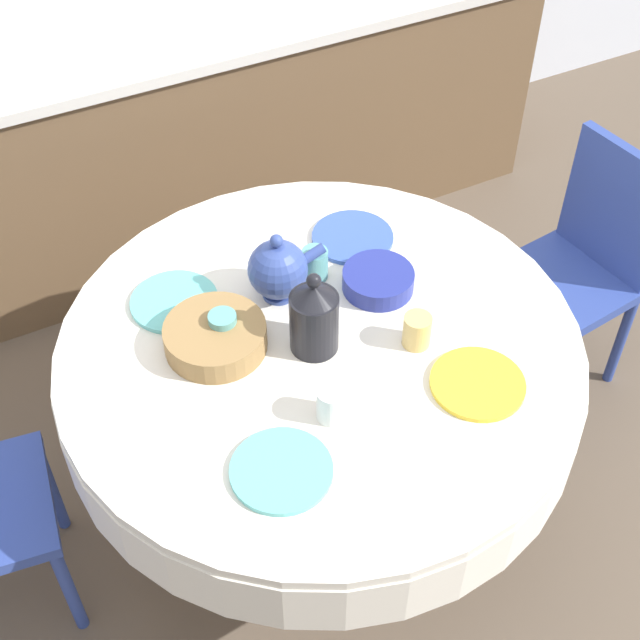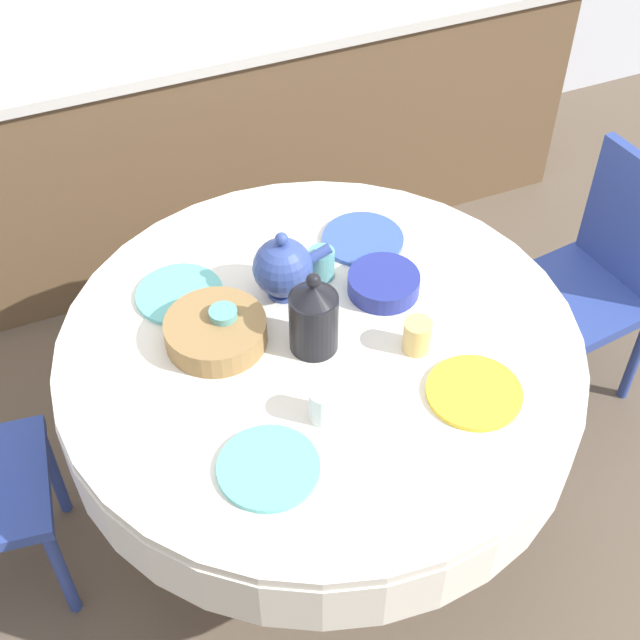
# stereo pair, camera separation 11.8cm
# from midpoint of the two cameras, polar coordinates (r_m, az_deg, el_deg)

# --- Properties ---
(ground_plane) EXTENTS (12.00, 12.00, 0.00)m
(ground_plane) POSITION_cam_midpoint_polar(r_m,az_deg,el_deg) (2.96, -1.17, -11.21)
(ground_plane) COLOR brown
(kitchen_counter) EXTENTS (3.24, 0.64, 0.94)m
(kitchen_counter) POSITION_cam_midpoint_polar(r_m,az_deg,el_deg) (3.61, -11.80, 10.88)
(kitchen_counter) COLOR brown
(kitchen_counter) RESTS_ON ground_plane
(dining_table) EXTENTS (1.42, 1.42, 0.74)m
(dining_table) POSITION_cam_midpoint_polar(r_m,az_deg,el_deg) (2.46, -1.38, -3.31)
(dining_table) COLOR tan
(dining_table) RESTS_ON ground_plane
(chair_left) EXTENTS (0.45, 0.45, 0.89)m
(chair_left) POSITION_cam_midpoint_polar(r_m,az_deg,el_deg) (3.07, 15.29, 3.67)
(chair_left) COLOR #2D428E
(chair_left) RESTS_ON ground_plane
(plate_near_left) EXTENTS (0.24, 0.24, 0.01)m
(plate_near_left) POSITION_cam_midpoint_polar(r_m,az_deg,el_deg) (2.11, -4.12, -9.63)
(plate_near_left) COLOR #60BCB7
(plate_near_left) RESTS_ON dining_table
(cup_near_left) EXTENTS (0.08, 0.08, 0.09)m
(cup_near_left) POSITION_cam_midpoint_polar(r_m,az_deg,el_deg) (2.17, -0.82, -5.43)
(cup_near_left) COLOR white
(cup_near_left) RESTS_ON dining_table
(plate_near_right) EXTENTS (0.24, 0.24, 0.01)m
(plate_near_right) POSITION_cam_midpoint_polar(r_m,az_deg,el_deg) (2.29, 8.59, -4.08)
(plate_near_right) COLOR yellow
(plate_near_right) RESTS_ON dining_table
(cup_near_right) EXTENTS (0.08, 0.08, 0.09)m
(cup_near_right) POSITION_cam_midpoint_polar(r_m,az_deg,el_deg) (2.34, 4.79, -0.72)
(cup_near_right) COLOR #DBB766
(cup_near_right) RESTS_ON dining_table
(plate_far_left) EXTENTS (0.24, 0.24, 0.01)m
(plate_far_left) POSITION_cam_midpoint_polar(r_m,az_deg,el_deg) (2.51, -10.65, 1.14)
(plate_far_left) COLOR #60BCB7
(plate_far_left) RESTS_ON dining_table
(cup_far_left) EXTENTS (0.08, 0.08, 0.09)m
(cup_far_left) POSITION_cam_midpoint_polar(r_m,az_deg,el_deg) (2.36, -7.64, -0.56)
(cup_far_left) COLOR #5BA39E
(cup_far_left) RESTS_ON dining_table
(plate_far_right) EXTENTS (0.24, 0.24, 0.01)m
(plate_far_right) POSITION_cam_midpoint_polar(r_m,az_deg,el_deg) (2.67, 0.83, 5.29)
(plate_far_right) COLOR #3856AD
(plate_far_right) RESTS_ON dining_table
(cup_far_right) EXTENTS (0.08, 0.08, 0.09)m
(cup_far_right) POSITION_cam_midpoint_polar(r_m,az_deg,el_deg) (2.52, -1.68, 3.57)
(cup_far_right) COLOR #5BA39E
(cup_far_right) RESTS_ON dining_table
(coffee_carafe) EXTENTS (0.13, 0.13, 0.25)m
(coffee_carafe) POSITION_cam_midpoint_polar(r_m,az_deg,el_deg) (2.28, -1.86, 0.14)
(coffee_carafe) COLOR black
(coffee_carafe) RESTS_ON dining_table
(teapot) EXTENTS (0.23, 0.17, 0.22)m
(teapot) POSITION_cam_midpoint_polar(r_m,az_deg,el_deg) (2.44, -4.08, 3.22)
(teapot) COLOR #33478E
(teapot) RESTS_ON dining_table
(bread_basket) EXTENTS (0.27, 0.27, 0.07)m
(bread_basket) POSITION_cam_midpoint_polar(r_m,az_deg,el_deg) (2.36, -8.15, -1.12)
(bread_basket) COLOR olive
(bread_basket) RESTS_ON dining_table
(fruit_bowl) EXTENTS (0.20, 0.20, 0.06)m
(fruit_bowl) POSITION_cam_midpoint_polar(r_m,az_deg,el_deg) (2.50, 2.39, 2.52)
(fruit_bowl) COLOR navy
(fruit_bowl) RESTS_ON dining_table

